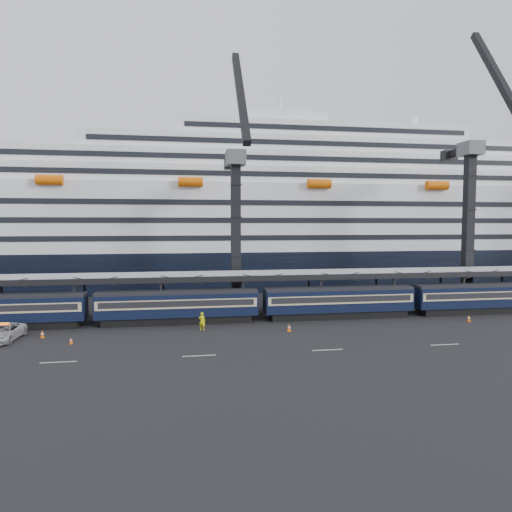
% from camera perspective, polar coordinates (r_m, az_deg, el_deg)
% --- Properties ---
extents(ground, '(260.00, 260.00, 0.00)m').
position_cam_1_polar(ground, '(53.61, 22.10, -9.05)').
color(ground, black).
rests_on(ground, ground).
extents(train, '(133.05, 3.00, 4.05)m').
position_cam_1_polar(train, '(59.88, 13.33, -5.37)').
color(train, black).
rests_on(train, ground).
extents(canopy, '(130.00, 6.25, 5.53)m').
position_cam_1_polar(canopy, '(64.98, 15.82, -1.97)').
color(canopy, gray).
rests_on(canopy, ground).
extents(cruise_ship, '(214.09, 28.84, 34.00)m').
position_cam_1_polar(cruise_ship, '(94.30, 7.07, 4.28)').
color(cruise_ship, black).
rests_on(cruise_ship, ground).
extents(crane_dark_near, '(4.50, 17.75, 35.08)m').
position_cam_1_polar(crane_dark_near, '(63.60, -2.50, 4.08)').
color(crane_dark_near, '#4F5157').
rests_on(crane_dark_near, ground).
extents(crane_dark_mid, '(4.50, 18.24, 39.64)m').
position_cam_1_polar(crane_dark_mid, '(75.22, 25.23, 4.78)').
color(crane_dark_mid, '#4F5157').
rests_on(crane_dark_mid, ground).
extents(pickup_truck, '(3.05, 6.14, 1.67)m').
position_cam_1_polar(pickup_truck, '(53.53, -29.05, -8.36)').
color(pickup_truck, '#9FA0A5').
rests_on(pickup_truck, ground).
extents(worker, '(0.85, 0.69, 2.03)m').
position_cam_1_polar(worker, '(51.70, -6.76, -8.11)').
color(worker, yellow).
rests_on(worker, ground).
extents(traffic_cone_a, '(0.42, 0.42, 0.83)m').
position_cam_1_polar(traffic_cone_a, '(53.10, -25.16, -8.81)').
color(traffic_cone_a, '#EA6007').
rests_on(traffic_cone_a, ground).
extents(traffic_cone_b, '(0.34, 0.34, 0.67)m').
position_cam_1_polar(traffic_cone_b, '(49.40, -22.12, -9.76)').
color(traffic_cone_b, '#EA6007').
rests_on(traffic_cone_b, ground).
extents(traffic_cone_c, '(0.43, 0.43, 0.86)m').
position_cam_1_polar(traffic_cone_c, '(51.16, 4.15, -8.90)').
color(traffic_cone_c, '#EA6007').
rests_on(traffic_cone_c, ground).
extents(traffic_cone_d, '(0.42, 0.42, 0.84)m').
position_cam_1_polar(traffic_cone_d, '(61.74, 25.06, -7.04)').
color(traffic_cone_d, '#EA6007').
rests_on(traffic_cone_d, ground).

